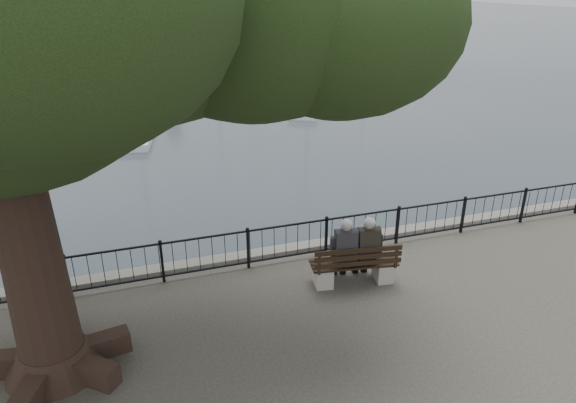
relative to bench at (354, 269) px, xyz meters
name	(u,v)px	position (x,y,z in m)	size (l,w,h in m)	color
harbor	(282,269)	(-1.11, 1.92, -0.86)	(260.00, 260.00, 1.20)	#5E5B52
railing	(288,241)	(-1.11, 1.42, 0.20)	(22.06, 0.06, 1.00)	black
bench	(354,269)	(0.00, 0.00, 0.00)	(2.03, 0.88, 1.04)	gray
person_left	(343,252)	(-0.22, 0.15, 0.39)	(0.53, 0.86, 1.65)	black
person_right	(365,250)	(0.29, 0.07, 0.39)	(0.53, 0.86, 1.65)	black
lion_monument	(165,32)	(0.89, 48.84, 1.03)	(6.47, 6.47, 9.43)	#5E5B52
sailboat_a	(29,140)	(-8.93, 17.53, -1.04)	(2.79, 5.58, 10.77)	white
sailboat_b	(140,133)	(-3.80, 17.08, -1.04)	(2.11, 4.81, 10.11)	white
sailboat_c	(305,104)	(6.41, 20.69, -1.05)	(3.91, 6.16, 11.22)	white
sailboat_d	(362,92)	(11.41, 22.90, -1.08)	(2.58, 5.63, 9.05)	white
sailboat_f	(217,82)	(2.54, 29.44, -1.01)	(1.77, 5.89, 12.78)	white
sailboat_g	(251,72)	(6.15, 33.30, -1.05)	(2.88, 5.07, 9.88)	white
sailboat_h	(127,75)	(-3.68, 34.93, -1.03)	(2.36, 5.08, 10.92)	white
sailboat_i	(6,93)	(-11.87, 30.24, -1.04)	(3.66, 6.34, 11.76)	white
far_shore	(288,2)	(24.43, 78.38, 2.63)	(30.00, 8.60, 9.18)	#35322B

